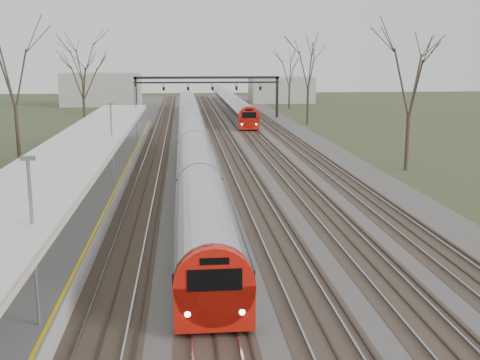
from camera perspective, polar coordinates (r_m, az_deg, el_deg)
The scene contains 8 objects.
track_bed at distance 58.71m, azimuth -1.85°, elevation 3.03°, with size 24.00×160.00×0.22m.
platform at distance 41.67m, azimuth -13.17°, elevation -0.18°, with size 3.50×69.00×1.00m, color #9E9B93.
canopy at distance 36.70m, azimuth -14.33°, elevation 3.64°, with size 4.10×50.00×3.11m.
signal_gantry at distance 88.10m, azimuth -3.11°, elevation 9.03°, with size 21.00×0.59×6.08m.
tree_west_far at distance 52.74m, azimuth -20.76°, elevation 10.02°, with size 5.50×5.50×11.33m.
tree_east_far at distance 48.22m, azimuth 15.89°, elevation 9.38°, with size 5.00×5.00×10.30m.
train_near at distance 62.78m, azimuth -4.64°, elevation 4.86°, with size 2.62×90.21×3.05m.
train_far at distance 101.39m, azimuth -1.00°, elevation 7.43°, with size 2.62×60.21×3.05m.
Camera 1 is at (-3.39, -2.95, 8.74)m, focal length 45.00 mm.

